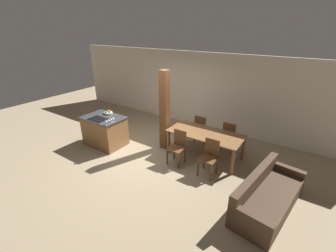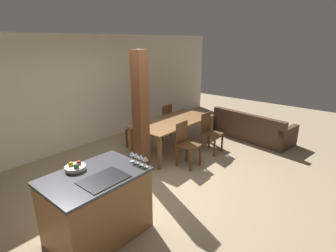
{
  "view_description": "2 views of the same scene",
  "coord_description": "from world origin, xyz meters",
  "px_view_note": "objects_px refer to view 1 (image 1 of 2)",
  "views": [
    {
      "loc": [
        3.79,
        -4.52,
        3.48
      ],
      "look_at": [
        0.6,
        0.2,
        0.95
      ],
      "focal_mm": 24.0,
      "sensor_mm": 36.0,
      "label": 1
    },
    {
      "loc": [
        -3.12,
        -2.95,
        2.55
      ],
      "look_at": [
        0.6,
        0.2,
        0.95
      ],
      "focal_mm": 28.0,
      "sensor_mm": 36.0,
      "label": 2
    }
  ],
  "objects_px": {
    "dining_table": "(205,136)",
    "couch": "(267,197)",
    "fruit_bowl": "(108,113)",
    "wine_glass_far": "(111,119)",
    "dining_chair_far_right": "(230,136)",
    "wine_glass_near": "(106,121)",
    "wine_glass_middle": "(108,120)",
    "dining_chair_far_left": "(201,128)",
    "wine_glass_end": "(113,118)",
    "dining_chair_near_right": "(209,157)",
    "dining_chair_near_left": "(178,146)",
    "timber_post": "(165,111)",
    "kitchen_island": "(105,131)"
  },
  "relations": [
    {
      "from": "dining_table",
      "to": "couch",
      "type": "relative_size",
      "value": 0.96
    },
    {
      "from": "fruit_bowl",
      "to": "couch",
      "type": "bearing_deg",
      "value": -3.77
    },
    {
      "from": "fruit_bowl",
      "to": "couch",
      "type": "xyz_separation_m",
      "value": [
        5.0,
        -0.33,
        -0.71
      ]
    },
    {
      "from": "wine_glass_far",
      "to": "dining_chair_far_right",
      "type": "xyz_separation_m",
      "value": [
        2.86,
        2.0,
        -0.56
      ]
    },
    {
      "from": "fruit_bowl",
      "to": "wine_glass_far",
      "type": "distance_m",
      "value": 0.81
    },
    {
      "from": "wine_glass_near",
      "to": "dining_chair_far_right",
      "type": "distance_m",
      "value": 3.63
    },
    {
      "from": "wine_glass_middle",
      "to": "dining_chair_far_left",
      "type": "xyz_separation_m",
      "value": [
        1.92,
        2.09,
        -0.56
      ]
    },
    {
      "from": "wine_glass_middle",
      "to": "dining_chair_far_right",
      "type": "bearing_deg",
      "value": 36.13
    },
    {
      "from": "wine_glass_end",
      "to": "dining_chair_near_right",
      "type": "relative_size",
      "value": 0.17
    },
    {
      "from": "wine_glass_far",
      "to": "wine_glass_end",
      "type": "xyz_separation_m",
      "value": [
        0.0,
        0.09,
        0.0
      ]
    },
    {
      "from": "dining_chair_near_right",
      "to": "dining_chair_near_left",
      "type": "bearing_deg",
      "value": 180.0
    },
    {
      "from": "timber_post",
      "to": "wine_glass_end",
      "type": "bearing_deg",
      "value": -138.85
    },
    {
      "from": "dining_table",
      "to": "dining_chair_near_right",
      "type": "distance_m",
      "value": 0.87
    },
    {
      "from": "dining_chair_near_left",
      "to": "dining_chair_near_right",
      "type": "xyz_separation_m",
      "value": [
        0.94,
        0.0,
        0.0
      ]
    },
    {
      "from": "kitchen_island",
      "to": "dining_table",
      "type": "xyz_separation_m",
      "value": [
        2.95,
        1.09,
        0.2
      ]
    },
    {
      "from": "wine_glass_far",
      "to": "dining_chair_near_right",
      "type": "relative_size",
      "value": 0.17
    },
    {
      "from": "fruit_bowl",
      "to": "timber_post",
      "type": "height_order",
      "value": "timber_post"
    },
    {
      "from": "dining_chair_near_right",
      "to": "dining_chair_far_left",
      "type": "distance_m",
      "value": 1.71
    },
    {
      "from": "dining_table",
      "to": "dining_chair_near_left",
      "type": "xyz_separation_m",
      "value": [
        -0.47,
        -0.72,
        -0.16
      ]
    },
    {
      "from": "dining_table",
      "to": "kitchen_island",
      "type": "bearing_deg",
      "value": -159.77
    },
    {
      "from": "dining_chair_near_right",
      "to": "couch",
      "type": "xyz_separation_m",
      "value": [
        1.5,
        -0.42,
        -0.24
      ]
    },
    {
      "from": "wine_glass_middle",
      "to": "wine_glass_end",
      "type": "distance_m",
      "value": 0.18
    },
    {
      "from": "dining_chair_near_left",
      "to": "dining_chair_near_right",
      "type": "height_order",
      "value": "same"
    },
    {
      "from": "dining_table",
      "to": "wine_glass_middle",
      "type": "bearing_deg",
      "value": -150.19
    },
    {
      "from": "wine_glass_end",
      "to": "timber_post",
      "type": "relative_size",
      "value": 0.07
    },
    {
      "from": "wine_glass_far",
      "to": "wine_glass_near",
      "type": "bearing_deg",
      "value": -90.0
    },
    {
      "from": "wine_glass_far",
      "to": "dining_chair_far_left",
      "type": "distance_m",
      "value": 2.83
    },
    {
      "from": "kitchen_island",
      "to": "couch",
      "type": "bearing_deg",
      "value": -0.54
    },
    {
      "from": "kitchen_island",
      "to": "dining_chair_far_left",
      "type": "xyz_separation_m",
      "value": [
        2.48,
        1.8,
        0.03
      ]
    },
    {
      "from": "timber_post",
      "to": "couch",
      "type": "bearing_deg",
      "value": -16.13
    },
    {
      "from": "fruit_bowl",
      "to": "wine_glass_middle",
      "type": "bearing_deg",
      "value": -41.28
    },
    {
      "from": "dining_chair_near_left",
      "to": "dining_chair_far_right",
      "type": "height_order",
      "value": "same"
    },
    {
      "from": "fruit_bowl",
      "to": "wine_glass_far",
      "type": "height_order",
      "value": "wine_glass_far"
    },
    {
      "from": "couch",
      "to": "dining_chair_far_right",
      "type": "bearing_deg",
      "value": 47.53
    },
    {
      "from": "timber_post",
      "to": "dining_chair_far_left",
      "type": "bearing_deg",
      "value": 49.42
    },
    {
      "from": "wine_glass_far",
      "to": "dining_chair_far_left",
      "type": "relative_size",
      "value": 0.17
    },
    {
      "from": "wine_glass_near",
      "to": "wine_glass_far",
      "type": "relative_size",
      "value": 1.0
    },
    {
      "from": "wine_glass_middle",
      "to": "dining_chair_near_right",
      "type": "relative_size",
      "value": 0.17
    },
    {
      "from": "wine_glass_near",
      "to": "dining_chair_near_left",
      "type": "height_order",
      "value": "wine_glass_near"
    },
    {
      "from": "dining_table",
      "to": "couch",
      "type": "distance_m",
      "value": 2.31
    },
    {
      "from": "wine_glass_near",
      "to": "dining_chair_far_right",
      "type": "height_order",
      "value": "wine_glass_near"
    },
    {
      "from": "couch",
      "to": "timber_post",
      "type": "height_order",
      "value": "timber_post"
    },
    {
      "from": "wine_glass_end",
      "to": "dining_chair_near_left",
      "type": "xyz_separation_m",
      "value": [
        1.92,
        0.48,
        -0.56
      ]
    },
    {
      "from": "dining_chair_near_left",
      "to": "couch",
      "type": "relative_size",
      "value": 0.43
    },
    {
      "from": "timber_post",
      "to": "wine_glass_middle",
      "type": "bearing_deg",
      "value": -134.19
    },
    {
      "from": "dining_table",
      "to": "timber_post",
      "type": "distance_m",
      "value": 1.38
    },
    {
      "from": "wine_glass_middle",
      "to": "wine_glass_far",
      "type": "distance_m",
      "value": 0.09
    },
    {
      "from": "dining_chair_near_right",
      "to": "timber_post",
      "type": "bearing_deg",
      "value": 163.32
    },
    {
      "from": "kitchen_island",
      "to": "timber_post",
      "type": "bearing_deg",
      "value": 27.59
    },
    {
      "from": "dining_chair_far_left",
      "to": "wine_glass_end",
      "type": "bearing_deg",
      "value": 44.83
    }
  ]
}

